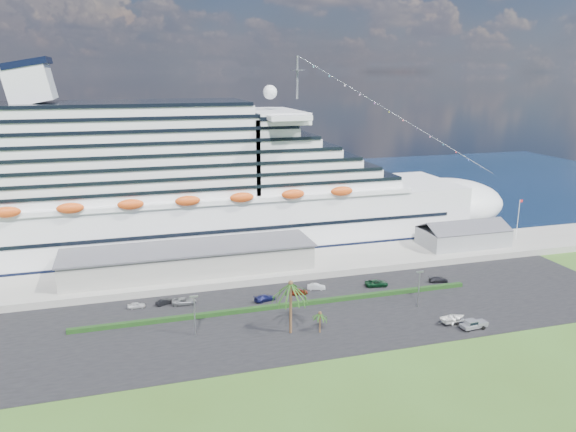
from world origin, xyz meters
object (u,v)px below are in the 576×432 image
object	(u,v)px
cruise_ship	(190,192)
pickup_truck	(474,324)
boat_trailer	(453,318)
parked_car_3	(265,298)

from	to	relation	value
cruise_ship	pickup_truck	size ratio (longest dim) A/B	34.13
cruise_ship	boat_trailer	size ratio (longest dim) A/B	29.62
parked_car_3	pickup_truck	xyz separation A→B (m)	(36.14, -25.34, 0.33)
parked_car_3	pickup_truck	world-z (taller)	pickup_truck
parked_car_3	pickup_truck	bearing A→B (deg)	-140.37
cruise_ship	pickup_truck	distance (m)	84.52
cruise_ship	pickup_truck	bearing A→B (deg)	-55.78
cruise_ship	parked_car_3	size ratio (longest dim) A/B	38.31
cruise_ship	boat_trailer	distance (m)	80.50
cruise_ship	parked_car_3	distance (m)	47.37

